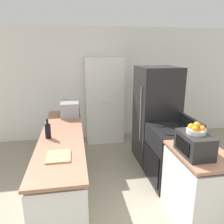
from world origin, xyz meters
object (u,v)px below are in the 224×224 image
stove (171,155)px  fruit_bowl (196,129)px  wine_bottle (48,131)px  pantry_cabinet (104,100)px  toaster_oven (194,144)px  microwave (70,109)px  refrigerator (156,115)px

stove → fruit_bowl: (-0.14, -0.85, 0.75)m
stove → wine_bottle: wine_bottle is taller
pantry_cabinet → toaster_oven: size_ratio=4.38×
microwave → toaster_oven: (1.41, -1.86, -0.00)m
pantry_cabinet → toaster_oven: 2.84m
refrigerator → toaster_oven: size_ratio=4.05×
microwave → wine_bottle: size_ratio=1.75×
wine_bottle → toaster_oven: (1.70, -0.81, 0.02)m
stove → fruit_bowl: bearing=-99.2°
stove → fruit_bowl: size_ratio=5.00×
pantry_cabinet → microwave: size_ratio=4.12×
pantry_cabinet → microwave: 1.18m
toaster_oven → fruit_bowl: 0.18m
microwave → fruit_bowl: (1.42, -1.85, 0.17)m
stove → microwave: 1.94m
pantry_cabinet → wine_bottle: 2.22m
pantry_cabinet → wine_bottle: pantry_cabinet is taller
pantry_cabinet → refrigerator: pantry_cabinet is taller
toaster_oven → wine_bottle: bearing=154.5°
refrigerator → fruit_bowl: bearing=-95.8°
microwave → wine_bottle: wine_bottle is taller
microwave → fruit_bowl: fruit_bowl is taller
microwave → wine_bottle: 1.10m
wine_bottle → refrigerator: bearing=24.5°
toaster_oven → fruit_bowl: fruit_bowl is taller
fruit_bowl → microwave: bearing=127.6°
pantry_cabinet → refrigerator: 1.38m
microwave → wine_bottle: (-0.28, -1.06, -0.03)m
stove → toaster_oven: size_ratio=2.40×
pantry_cabinet → wine_bottle: (-1.04, -1.95, 0.04)m
microwave → pantry_cabinet: bearing=49.8°
toaster_oven → microwave: bearing=127.1°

